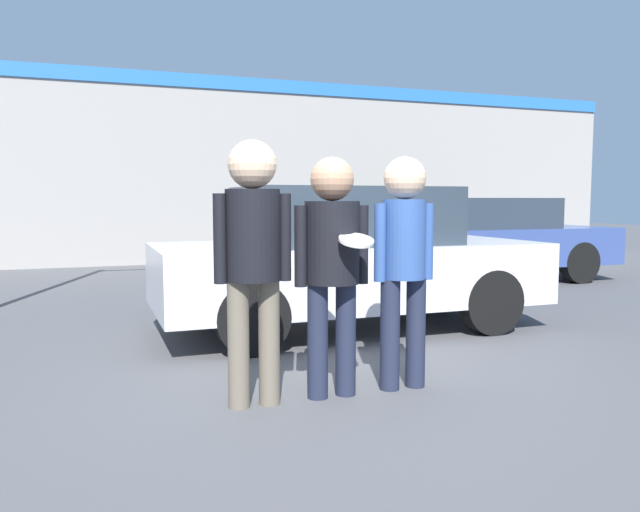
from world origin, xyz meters
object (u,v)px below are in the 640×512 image
parked_car_near (347,258)px  shrub (384,233)px  person_left (253,246)px  person_middle_with_frisbee (332,253)px  person_right (404,251)px  parked_car_far (478,238)px

parked_car_near → shrub: bearing=61.0°
person_left → parked_car_near: (1.63, 2.18, -0.34)m
person_middle_with_frisbee → person_right: person_right is taller
person_right → parked_car_far: bearing=50.7°
person_left → shrub: 10.87m
person_left → parked_car_far: bearing=43.8°
person_left → person_right: (1.17, 0.01, -0.08)m
person_middle_with_frisbee → parked_car_near: bearing=64.5°
person_right → parked_car_near: 2.24m
person_middle_with_frisbee → parked_car_far: person_middle_with_frisbee is taller
parked_car_far → person_right: bearing=-129.3°
person_right → parked_car_far: (4.21, 5.15, -0.29)m
person_middle_with_frisbee → parked_car_near: person_middle_with_frisbee is taller
person_left → person_right: size_ratio=1.05×
person_left → person_middle_with_frisbee: 0.59m
shrub → person_left: bearing=-120.9°
parked_car_near → parked_car_far: size_ratio=0.88×
person_left → person_right: 1.17m
person_middle_with_frisbee → shrub: 10.57m
person_left → shrub: bearing=59.1°
person_right → parked_car_near: size_ratio=0.42×
shrub → parked_car_far: bearing=-92.7°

